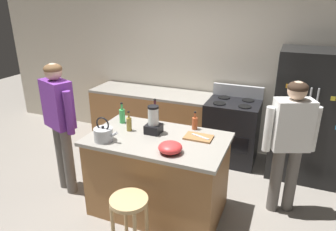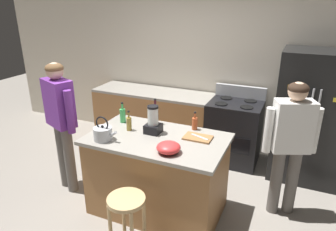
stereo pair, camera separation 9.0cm
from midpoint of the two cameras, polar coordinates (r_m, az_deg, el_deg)
ground_plane at (r=3.85m, az=-2.47°, el=-16.83°), size 14.00×14.00×0.00m
back_wall at (r=4.97m, az=6.79°, el=9.22°), size 8.00×0.10×2.70m
kitchen_island at (r=3.58m, az=-2.59°, el=-10.88°), size 1.52×0.90×0.94m
back_counter_run at (r=5.14m, az=-3.48°, el=-0.55°), size 2.00×0.64×0.94m
refrigerator at (r=4.50m, az=24.10°, el=-0.05°), size 0.90×0.73×1.76m
stove_range at (r=4.73m, az=11.20°, el=-2.80°), size 0.76×0.65×1.12m
person_by_island_left at (r=3.94m, az=-20.14°, el=-0.28°), size 0.58×0.35×1.67m
person_by_sink_right at (r=3.58m, az=21.07°, el=-3.69°), size 0.58×0.36×1.57m
bar_stool at (r=3.04m, az=-8.06°, el=-17.16°), size 0.36×0.36×0.63m
blender_appliance at (r=3.42m, az=-3.47°, el=-1.17°), size 0.17×0.17×0.32m
bottle_wine at (r=3.67m, az=-3.13°, el=0.13°), size 0.08×0.08×0.32m
bottle_cooking_sauce at (r=3.54m, az=4.27°, el=-1.37°), size 0.06×0.06×0.22m
bottle_vinegar at (r=3.52m, az=-7.97°, el=-1.51°), size 0.06×0.06×0.24m
bottle_soda at (r=3.75m, az=-9.18°, el=0.01°), size 0.07×0.07×0.26m
mixing_bowl at (r=3.02m, az=-0.43°, el=-5.97°), size 0.24×0.24×0.11m
tea_kettle at (r=3.33m, az=-12.65°, el=-3.34°), size 0.28×0.20×0.27m
cutting_board at (r=3.34m, az=4.91°, el=-4.06°), size 0.30×0.20×0.02m
chef_knife at (r=3.33m, az=5.25°, el=-3.91°), size 0.22×0.10×0.01m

